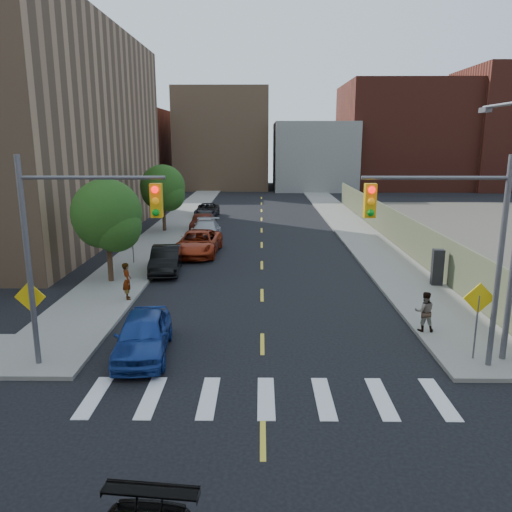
{
  "coord_description": "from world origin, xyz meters",
  "views": [
    {
      "loc": [
        -0.06,
        -9.38,
        7.43
      ],
      "look_at": [
        -0.29,
        13.89,
        2.0
      ],
      "focal_mm": 35.0,
      "sensor_mm": 36.0,
      "label": 1
    }
  ],
  "objects_px": {
    "parked_car_red": "(198,243)",
    "payphone": "(437,267)",
    "parked_car_maroon": "(202,222)",
    "pedestrian_west": "(127,281)",
    "parked_car_white": "(205,225)",
    "pedestrian_east": "(425,311)",
    "parked_car_blue": "(143,335)",
    "parked_car_silver": "(206,231)",
    "parked_car_grey": "(207,210)",
    "parked_car_black": "(166,260)"
  },
  "relations": [
    {
      "from": "parked_car_black",
      "to": "pedestrian_west",
      "type": "bearing_deg",
      "value": -103.47
    },
    {
      "from": "parked_car_blue",
      "to": "parked_car_silver",
      "type": "xyz_separation_m",
      "value": [
        0.0,
        20.33,
        -0.01
      ]
    },
    {
      "from": "parked_car_blue",
      "to": "parked_car_white",
      "type": "bearing_deg",
      "value": 85.68
    },
    {
      "from": "parked_car_black",
      "to": "parked_car_red",
      "type": "height_order",
      "value": "parked_car_red"
    },
    {
      "from": "pedestrian_west",
      "to": "pedestrian_east",
      "type": "bearing_deg",
      "value": -128.31
    },
    {
      "from": "parked_car_white",
      "to": "parked_car_maroon",
      "type": "bearing_deg",
      "value": 106.21
    },
    {
      "from": "parked_car_red",
      "to": "parked_car_grey",
      "type": "distance_m",
      "value": 16.64
    },
    {
      "from": "parked_car_blue",
      "to": "pedestrian_west",
      "type": "distance_m",
      "value": 6.28
    },
    {
      "from": "parked_car_red",
      "to": "pedestrian_east",
      "type": "distance_m",
      "value": 17.36
    },
    {
      "from": "payphone",
      "to": "pedestrian_east",
      "type": "height_order",
      "value": "payphone"
    },
    {
      "from": "parked_car_maroon",
      "to": "pedestrian_west",
      "type": "distance_m",
      "value": 19.29
    },
    {
      "from": "parked_car_red",
      "to": "pedestrian_east",
      "type": "bearing_deg",
      "value": -49.82
    },
    {
      "from": "parked_car_white",
      "to": "parked_car_grey",
      "type": "height_order",
      "value": "parked_car_white"
    },
    {
      "from": "pedestrian_west",
      "to": "parked_car_blue",
      "type": "bearing_deg",
      "value": 178.41
    },
    {
      "from": "parked_car_red",
      "to": "parked_car_grey",
      "type": "height_order",
      "value": "parked_car_red"
    },
    {
      "from": "parked_car_grey",
      "to": "payphone",
      "type": "relative_size",
      "value": 2.57
    },
    {
      "from": "payphone",
      "to": "pedestrian_east",
      "type": "relative_size",
      "value": 1.17
    },
    {
      "from": "parked_car_silver",
      "to": "parked_car_maroon",
      "type": "distance_m",
      "value": 4.9
    },
    {
      "from": "payphone",
      "to": "parked_car_blue",
      "type": "bearing_deg",
      "value": -142.08
    },
    {
      "from": "parked_car_silver",
      "to": "parked_car_white",
      "type": "bearing_deg",
      "value": 96.54
    },
    {
      "from": "parked_car_black",
      "to": "pedestrian_west",
      "type": "distance_m",
      "value": 5.47
    },
    {
      "from": "parked_car_blue",
      "to": "payphone",
      "type": "xyz_separation_m",
      "value": [
        13.19,
        8.45,
        0.31
      ]
    },
    {
      "from": "parked_car_silver",
      "to": "parked_car_grey",
      "type": "relative_size",
      "value": 1.08
    },
    {
      "from": "parked_car_red",
      "to": "parked_car_white",
      "type": "bearing_deg",
      "value": 95.97
    },
    {
      "from": "parked_car_silver",
      "to": "parked_car_grey",
      "type": "height_order",
      "value": "parked_car_silver"
    },
    {
      "from": "payphone",
      "to": "parked_car_white",
      "type": "bearing_deg",
      "value": 137.36
    },
    {
      "from": "parked_car_black",
      "to": "parked_car_maroon",
      "type": "relative_size",
      "value": 1.13
    },
    {
      "from": "parked_car_red",
      "to": "payphone",
      "type": "bearing_deg",
      "value": -26.33
    },
    {
      "from": "parked_car_silver",
      "to": "payphone",
      "type": "relative_size",
      "value": 2.78
    },
    {
      "from": "payphone",
      "to": "pedestrian_west",
      "type": "distance_m",
      "value": 15.5
    },
    {
      "from": "parked_car_maroon",
      "to": "pedestrian_west",
      "type": "height_order",
      "value": "pedestrian_west"
    },
    {
      "from": "pedestrian_west",
      "to": "parked_car_red",
      "type": "bearing_deg",
      "value": -33.08
    },
    {
      "from": "parked_car_blue",
      "to": "parked_car_black",
      "type": "distance_m",
      "value": 11.39
    },
    {
      "from": "parked_car_grey",
      "to": "pedestrian_east",
      "type": "relative_size",
      "value": 3.01
    },
    {
      "from": "parked_car_white",
      "to": "parked_car_maroon",
      "type": "xyz_separation_m",
      "value": [
        -0.42,
        1.64,
        -0.02
      ]
    },
    {
      "from": "parked_car_blue",
      "to": "pedestrian_east",
      "type": "height_order",
      "value": "pedestrian_east"
    },
    {
      "from": "parked_car_grey",
      "to": "pedestrian_west",
      "type": "height_order",
      "value": "pedestrian_west"
    },
    {
      "from": "parked_car_silver",
      "to": "parked_car_grey",
      "type": "distance_m",
      "value": 12.17
    },
    {
      "from": "parked_car_grey",
      "to": "pedestrian_west",
      "type": "bearing_deg",
      "value": -92.51
    },
    {
      "from": "parked_car_white",
      "to": "parked_car_maroon",
      "type": "height_order",
      "value": "parked_car_white"
    },
    {
      "from": "parked_car_maroon",
      "to": "pedestrian_east",
      "type": "bearing_deg",
      "value": -59.13
    },
    {
      "from": "parked_car_red",
      "to": "pedestrian_west",
      "type": "distance_m",
      "value": 10.15
    },
    {
      "from": "parked_car_blue",
      "to": "parked_car_grey",
      "type": "distance_m",
      "value": 32.46
    },
    {
      "from": "parked_car_blue",
      "to": "parked_car_maroon",
      "type": "height_order",
      "value": "parked_car_blue"
    },
    {
      "from": "parked_car_blue",
      "to": "parked_car_maroon",
      "type": "distance_m",
      "value": 25.17
    },
    {
      "from": "parked_car_maroon",
      "to": "parked_car_black",
      "type": "bearing_deg",
      "value": -87.18
    },
    {
      "from": "parked_car_red",
      "to": "payphone",
      "type": "height_order",
      "value": "payphone"
    },
    {
      "from": "parked_car_black",
      "to": "parked_car_silver",
      "type": "relative_size",
      "value": 0.88
    },
    {
      "from": "parked_car_red",
      "to": "parked_car_grey",
      "type": "xyz_separation_m",
      "value": [
        -1.18,
        16.59,
        -0.13
      ]
    },
    {
      "from": "parked_car_black",
      "to": "pedestrian_west",
      "type": "height_order",
      "value": "pedestrian_west"
    }
  ]
}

